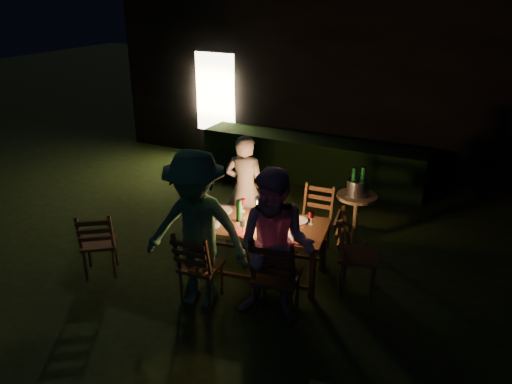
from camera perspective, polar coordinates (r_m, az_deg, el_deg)
The scene contains 29 objects.
garden_envelope at distance 11.13m, azimuth 13.54°, elevation 12.61°, with size 40.00×40.00×3.20m.
dining_table at distance 6.17m, azimuth 0.25°, elevation -4.22°, with size 1.78×1.09×0.69m.
chair_near_left at distance 5.85m, azimuth -6.35°, elevation -9.76°, with size 0.47×0.50×0.97m.
chair_near_right at distance 5.57m, azimuth 2.32°, elevation -11.07°, with size 0.56×0.59×1.07m.
chair_far_left at distance 7.09m, azimuth -1.33°, elevation -3.31°, with size 0.49×0.52×1.02m.
chair_far_right at distance 6.87m, azimuth 6.60°, elevation -4.59°, with size 0.44×0.47×0.94m.
chair_end at distance 6.11m, azimuth 11.42°, elevation -8.38°, with size 0.56×0.53×1.02m.
chair_spare at distance 6.62m, azimuth -17.37°, elevation -6.72°, with size 0.60×0.61×0.94m.
person_house_side at distance 6.94m, azimuth -1.25°, elevation 0.35°, with size 0.57×0.37×1.56m, color beige.
person_opp_right at distance 5.25m, azimuth 2.27°, elevation -6.40°, with size 0.84×0.66×1.74m, color #C386AA.
person_opp_left at distance 5.50m, azimuth -6.82°, elevation -4.46°, with size 1.20×0.69×1.85m, color #366C49.
lantern at distance 6.10m, azimuth 0.85°, elevation -2.18°, with size 0.16×0.16×0.35m.
plate_far_left at distance 6.49m, azimuth -3.80°, elevation -2.10°, with size 0.25×0.25×0.01m, color white.
plate_near_left at distance 6.12m, azimuth -5.29°, elevation -3.74°, with size 0.25×0.25×0.01m, color white.
plate_far_right at distance 6.22m, azimuth 4.83°, elevation -3.27°, with size 0.25×0.25×0.01m, color white.
plate_near_right at distance 5.84m, azimuth 3.84°, elevation -5.08°, with size 0.25×0.25×0.01m, color white.
wineglass_a at distance 6.42m, azimuth -1.54°, elevation -1.52°, with size 0.06×0.06×0.18m, color #59070F, non-canonical shape.
wineglass_b at distance 6.23m, azimuth -6.41°, elevation -2.47°, with size 0.06×0.06×0.18m, color #59070F, non-canonical shape.
wineglass_c at distance 5.78m, azimuth 2.26°, elevation -4.44°, with size 0.06×0.06×0.18m, color #59070F, non-canonical shape.
wineglass_d at distance 6.12m, azimuth 6.32°, elevation -2.96°, with size 0.06×0.06×0.18m, color #59070F, non-canonical shape.
wineglass_e at distance 5.87m, azimuth -1.56°, elevation -3.98°, with size 0.06×0.06×0.18m, color silver, non-canonical shape.
bottle_table at distance 6.15m, azimuth -1.97°, elevation -2.16°, with size 0.07×0.07×0.28m, color #0F471E.
napkin_left at distance 5.91m, azimuth -2.07°, elevation -4.71°, with size 0.18×0.14×0.01m, color red.
napkin_right at distance 5.75m, azimuth 4.61°, elevation -5.59°, with size 0.18×0.14×0.01m, color red.
phone at distance 6.08m, azimuth -6.19°, elevation -4.00°, with size 0.14×0.07×0.01m, color black.
side_table at distance 7.00m, azimuth 11.42°, elevation -0.99°, with size 0.56×0.56×0.75m.
ice_bucket at distance 6.92m, azimuth 11.55°, elevation 0.52°, with size 0.30×0.30×0.22m, color #A5A8AD.
bottle_bucket_a at distance 6.88m, azimuth 11.09°, elevation 0.86°, with size 0.07×0.07×0.32m, color #0F471E.
bottle_bucket_b at distance 6.93m, azimuth 12.07°, elevation 0.94°, with size 0.07×0.07×0.32m, color #0F471E.
Camera 1 is at (2.56, -4.52, 3.43)m, focal length 35.00 mm.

